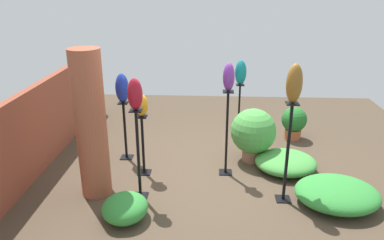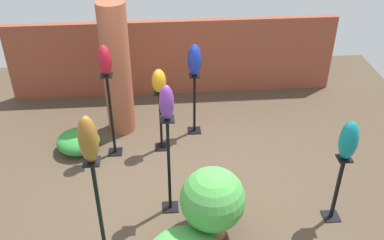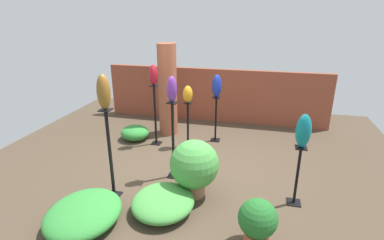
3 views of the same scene
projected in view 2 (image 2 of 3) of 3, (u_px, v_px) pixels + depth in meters
The scene contains 17 objects.
ground_plane at pixel (185, 196), 5.83m from camera, with size 8.00×8.00×0.00m, color #4C3D2D.
brick_wall_back at pixel (174, 58), 7.75m from camera, with size 5.60×0.12×1.35m, color brown.
brick_pillar at pixel (117, 70), 6.59m from camera, with size 0.42×0.42×2.06m, color #9E5138.
pedestal_amber at pixel (161, 124), 6.48m from camera, with size 0.20×0.20×0.95m.
pedestal_ruby at pixel (112, 119), 6.29m from camera, with size 0.20×0.20×1.29m.
pedestal_cobalt at pixel (194, 107), 6.84m from camera, with size 0.20×0.20×0.99m.
pedestal_teal at pixel (336, 192), 5.30m from camera, with size 0.20×0.20×0.92m.
pedestal_bronze at pixel (101, 219), 4.61m from camera, with size 0.20×0.20×1.40m.
pedestal_violet at pixel (169, 170), 5.32m from camera, with size 0.20×0.20×1.34m.
art_vase_amber at pixel (159, 81), 6.10m from camera, with size 0.20×0.21×0.35m, color orange.
art_vase_ruby at pixel (105, 60), 5.80m from camera, with size 0.18×0.20×0.42m, color maroon.
art_vase_cobalt at pixel (195, 60), 6.41m from camera, with size 0.20×0.22×0.48m, color #192D9E.
art_vase_teal at pixel (349, 140), 4.89m from camera, with size 0.21×0.23×0.48m, color #0F727A.
art_vase_bronze at pixel (88, 139), 4.06m from camera, with size 0.18×0.20×0.50m, color brown.
art_vase_violet at pixel (167, 102), 4.81m from camera, with size 0.16×0.17×0.42m, color #6B2D8C.
potted_plant_mid_left at pixel (213, 201), 5.03m from camera, with size 0.75×0.75×0.90m.
foliage_bed_west at pixel (78, 142), 6.57m from camera, with size 0.63×0.58×0.32m, color #338C38.
Camera 2 is at (-0.26, -4.33, 4.03)m, focal length 42.00 mm.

